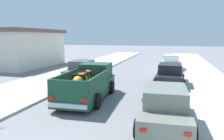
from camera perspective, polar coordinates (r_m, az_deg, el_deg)
sidewalk_left at (r=18.08m, az=-14.68°, el=-2.22°), size 4.89×60.00×0.12m
sidewalk_right at (r=15.74m, az=22.70°, el=-4.23°), size 4.89×60.00×0.12m
curb_left at (r=17.58m, az=-11.74°, el=-2.46°), size 0.16×60.00×0.10m
curb_right at (r=15.65m, az=18.89°, el=-4.13°), size 0.16×60.00×0.10m
pickup_truck at (r=12.11m, az=-6.24°, el=-3.69°), size 2.39×5.29×1.80m
car_left_near at (r=15.89m, az=15.01°, el=-1.33°), size 2.09×4.29×1.54m
car_right_near at (r=23.47m, az=15.17°, el=1.85°), size 2.08×4.28×1.54m
car_left_mid at (r=17.68m, az=-7.84°, el=-0.11°), size 2.18×4.32×1.54m
car_right_mid at (r=8.70m, az=13.78°, el=-9.60°), size 2.15×4.31×1.54m
roadside_house at (r=27.58m, az=-23.91°, el=5.40°), size 8.09×9.47×4.27m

